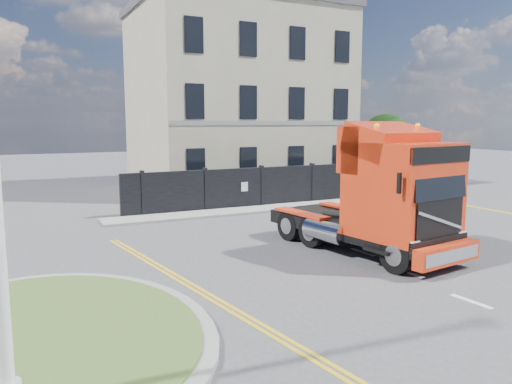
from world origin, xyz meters
TOP-DOWN VIEW (x-y plane):
  - ground at (0.00, 0.00)m, footprint 120.00×120.00m
  - traffic_island at (-7.00, -3.00)m, footprint 6.80×6.80m
  - hoarding_fence at (6.55, 9.00)m, footprint 18.80×0.25m
  - georgian_building at (6.00, 16.50)m, footprint 12.30×10.30m
  - tree at (14.38, 12.10)m, footprint 3.20×3.20m
  - pavement_far at (6.00, 8.10)m, footprint 20.00×1.60m
  - truck at (3.23, -1.07)m, footprint 3.47×7.14m
  - flatbed_pickup at (10.75, 6.33)m, footprint 3.17×5.15m

SIDE VIEW (x-z plane):
  - ground at x=0.00m, z-range 0.00..0.00m
  - pavement_far at x=6.00m, z-range 0.00..0.12m
  - traffic_island at x=-7.00m, z-range 0.00..0.16m
  - hoarding_fence at x=6.55m, z-range 0.00..2.00m
  - flatbed_pickup at x=10.75m, z-range 0.08..2.05m
  - truck at x=3.23m, z-range -0.21..3.90m
  - tree at x=14.38m, z-range 0.65..5.45m
  - georgian_building at x=6.00m, z-range -0.63..12.17m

